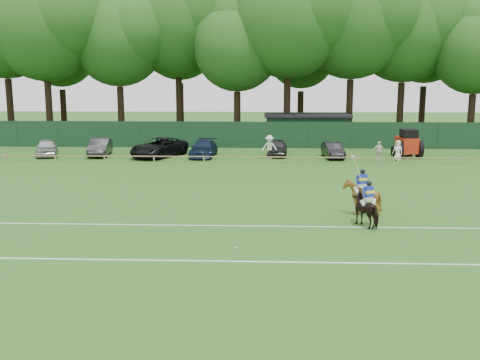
# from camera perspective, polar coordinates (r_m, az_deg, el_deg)

# --- Properties ---
(ground) EXTENTS (160.00, 160.00, 0.00)m
(ground) POSITION_cam_1_polar(r_m,az_deg,el_deg) (26.87, -1.34, -4.11)
(ground) COLOR #1E4C14
(ground) RESTS_ON ground
(horse_dark) EXTENTS (1.64, 1.97, 1.53)m
(horse_dark) POSITION_cam_1_polar(r_m,az_deg,el_deg) (26.33, 12.86, -2.97)
(horse_dark) COLOR black
(horse_dark) RESTS_ON ground
(horse_chestnut) EXTENTS (1.85, 1.96, 1.78)m
(horse_chestnut) POSITION_cam_1_polar(r_m,az_deg,el_deg) (28.27, 12.25, -1.76)
(horse_chestnut) COLOR brown
(horse_chestnut) RESTS_ON ground
(sedan_silver) EXTENTS (3.03, 4.61, 1.46)m
(sedan_silver) POSITION_cam_1_polar(r_m,az_deg,el_deg) (50.75, -19.05, 3.14)
(sedan_silver) COLOR #B3B7B8
(sedan_silver) RESTS_ON ground
(sedan_grey) EXTENTS (2.12, 4.64, 1.48)m
(sedan_grey) POSITION_cam_1_polar(r_m,az_deg,el_deg) (49.61, -14.03, 3.26)
(sedan_grey) COLOR #28282A
(sedan_grey) RESTS_ON ground
(suv_black) EXTENTS (4.84, 6.37, 1.61)m
(suv_black) POSITION_cam_1_polar(r_m,az_deg,el_deg) (48.03, -8.23, 3.31)
(suv_black) COLOR black
(suv_black) RESTS_ON ground
(sedan_navy) EXTENTS (2.24, 4.90, 1.39)m
(sedan_navy) POSITION_cam_1_polar(r_m,az_deg,el_deg) (47.60, -3.72, 3.20)
(sedan_navy) COLOR #111F37
(sedan_navy) RESTS_ON ground
(hatch_grey) EXTENTS (1.90, 4.22, 1.41)m
(hatch_grey) POSITION_cam_1_polar(r_m,az_deg,el_deg) (48.22, 3.80, 3.30)
(hatch_grey) COLOR #2C2B2E
(hatch_grey) RESTS_ON ground
(estate_black) EXTENTS (1.67, 4.02, 1.29)m
(estate_black) POSITION_cam_1_polar(r_m,az_deg,el_deg) (47.47, 9.43, 3.00)
(estate_black) COLOR black
(estate_black) RESTS_ON ground
(spectator_left) EXTENTS (1.28, 0.75, 1.95)m
(spectator_left) POSITION_cam_1_polar(r_m,az_deg,el_deg) (46.40, 3.01, 3.36)
(spectator_left) COLOR silver
(spectator_left) RESTS_ON ground
(spectator_mid) EXTENTS (1.02, 0.60, 1.63)m
(spectator_mid) POSITION_cam_1_polar(r_m,az_deg,el_deg) (46.36, 13.89, 2.86)
(spectator_mid) COLOR silver
(spectator_mid) RESTS_ON ground
(spectator_right) EXTENTS (0.96, 0.91, 1.66)m
(spectator_right) POSITION_cam_1_polar(r_m,az_deg,el_deg) (46.99, 15.73, 2.89)
(spectator_right) COLOR white
(spectator_right) RESTS_ON ground
(rider_dark) EXTENTS (0.87, 0.63, 1.41)m
(rider_dark) POSITION_cam_1_polar(r_m,az_deg,el_deg) (26.17, 12.95, -1.48)
(rider_dark) COLOR silver
(rider_dark) RESTS_ON ground
(rider_chestnut) EXTENTS (0.98, 0.53, 2.05)m
(rider_chestnut) POSITION_cam_1_polar(r_m,az_deg,el_deg) (28.10, 12.32, -0.20)
(rider_chestnut) COLOR silver
(rider_chestnut) RESTS_ON ground
(polo_ball) EXTENTS (0.09, 0.09, 0.09)m
(polo_ball) POSITION_cam_1_polar(r_m,az_deg,el_deg) (22.54, -0.47, -6.90)
(polo_ball) COLOR silver
(polo_ball) RESTS_ON ground
(pitch_lines) EXTENTS (60.00, 5.10, 0.01)m
(pitch_lines) POSITION_cam_1_polar(r_m,az_deg,el_deg) (23.51, -1.89, -6.26)
(pitch_lines) COLOR silver
(pitch_lines) RESTS_ON ground
(pitch_rail) EXTENTS (62.10, 0.10, 0.50)m
(pitch_rail) POSITION_cam_1_polar(r_m,az_deg,el_deg) (44.42, 0.16, 2.36)
(pitch_rail) COLOR #997F5B
(pitch_rail) RESTS_ON ground
(perimeter_fence) EXTENTS (92.08, 0.08, 2.50)m
(perimeter_fence) POSITION_cam_1_polar(r_m,az_deg,el_deg) (53.25, 0.54, 4.61)
(perimeter_fence) COLOR #14351E
(perimeter_fence) RESTS_ON ground
(utility_shed) EXTENTS (8.40, 4.40, 3.04)m
(utility_shed) POSITION_cam_1_polar(r_m,az_deg,el_deg) (56.34, 6.78, 5.16)
(utility_shed) COLOR #14331E
(utility_shed) RESTS_ON ground
(tree_row) EXTENTS (96.00, 12.00, 21.00)m
(tree_row) POSITION_cam_1_polar(r_m,az_deg,el_deg) (61.31, 2.66, 4.22)
(tree_row) COLOR #26561C
(tree_row) RESTS_ON ground
(tractor) EXTENTS (2.14, 2.99, 2.39)m
(tractor) POSITION_cam_1_polar(r_m,az_deg,el_deg) (49.12, 16.64, 3.52)
(tractor) COLOR #B82610
(tractor) RESTS_ON ground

